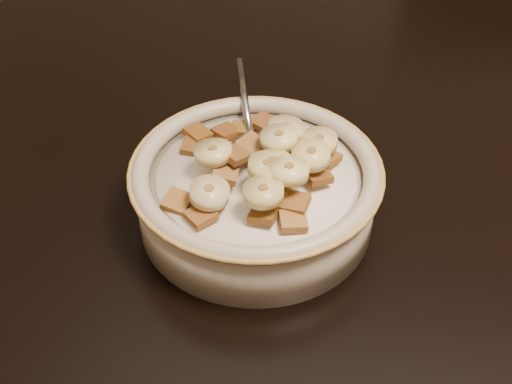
# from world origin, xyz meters

# --- Properties ---
(chair) EXTENTS (0.52, 0.52, 0.96)m
(chair) POSITION_xyz_m (0.05, 0.49, 0.48)
(chair) COLOR black
(chair) RESTS_ON floor
(cereal_bowl) EXTENTS (0.20, 0.20, 0.05)m
(cereal_bowl) POSITION_xyz_m (-0.26, -0.09, 0.77)
(cereal_bowl) COLOR #ABA48B
(cereal_bowl) RESTS_ON table
(milk) EXTENTS (0.17, 0.17, 0.00)m
(milk) POSITION_xyz_m (-0.26, -0.09, 0.80)
(milk) COLOR white
(milk) RESTS_ON cereal_bowl
(spoon) EXTENTS (0.05, 0.06, 0.01)m
(spoon) POSITION_xyz_m (-0.27, -0.06, 0.80)
(spoon) COLOR #979AA1
(spoon) RESTS_ON cereal_bowl
(cereal_square_0) EXTENTS (0.03, 0.03, 0.01)m
(cereal_square_0) POSITION_xyz_m (-0.27, -0.02, 0.80)
(cereal_square_0) COLOR brown
(cereal_square_0) RESTS_ON milk
(cereal_square_1) EXTENTS (0.02, 0.02, 0.01)m
(cereal_square_1) POSITION_xyz_m (-0.22, -0.13, 0.81)
(cereal_square_1) COLOR brown
(cereal_square_1) RESTS_ON milk
(cereal_square_2) EXTENTS (0.03, 0.03, 0.01)m
(cereal_square_2) POSITION_xyz_m (-0.22, -0.14, 0.81)
(cereal_square_2) COLOR olive
(cereal_square_2) RESTS_ON milk
(cereal_square_3) EXTENTS (0.02, 0.02, 0.01)m
(cereal_square_3) POSITION_xyz_m (-0.24, -0.11, 0.81)
(cereal_square_3) COLOR brown
(cereal_square_3) RESTS_ON milk
(cereal_square_4) EXTENTS (0.03, 0.03, 0.01)m
(cereal_square_4) POSITION_xyz_m (-0.29, -0.09, 0.81)
(cereal_square_4) COLOR #94541B
(cereal_square_4) RESTS_ON milk
(cereal_square_5) EXTENTS (0.03, 0.03, 0.01)m
(cereal_square_5) POSITION_xyz_m (-0.29, -0.13, 0.81)
(cereal_square_5) COLOR #986126
(cereal_square_5) RESTS_ON milk
(cereal_square_6) EXTENTS (0.02, 0.03, 0.01)m
(cereal_square_6) POSITION_xyz_m (-0.25, -0.06, 0.81)
(cereal_square_6) COLOR brown
(cereal_square_6) RESTS_ON milk
(cereal_square_7) EXTENTS (0.03, 0.03, 0.01)m
(cereal_square_7) POSITION_xyz_m (-0.28, -0.09, 0.82)
(cereal_square_7) COLOR brown
(cereal_square_7) RESTS_ON milk
(cereal_square_8) EXTENTS (0.02, 0.02, 0.01)m
(cereal_square_8) POSITION_xyz_m (-0.25, -0.14, 0.81)
(cereal_square_8) COLOR brown
(cereal_square_8) RESTS_ON milk
(cereal_square_9) EXTENTS (0.03, 0.03, 0.01)m
(cereal_square_9) POSITION_xyz_m (-0.25, -0.06, 0.81)
(cereal_square_9) COLOR brown
(cereal_square_9) RESTS_ON milk
(cereal_square_10) EXTENTS (0.03, 0.03, 0.01)m
(cereal_square_10) POSITION_xyz_m (-0.32, -0.05, 0.81)
(cereal_square_10) COLOR brown
(cereal_square_10) RESTS_ON milk
(cereal_square_11) EXTENTS (0.03, 0.03, 0.01)m
(cereal_square_11) POSITION_xyz_m (-0.27, -0.08, 0.82)
(cereal_square_11) COLOR olive
(cereal_square_11) RESTS_ON milk
(cereal_square_12) EXTENTS (0.02, 0.02, 0.01)m
(cereal_square_12) POSITION_xyz_m (-0.32, -0.07, 0.80)
(cereal_square_12) COLOR brown
(cereal_square_12) RESTS_ON milk
(cereal_square_13) EXTENTS (0.03, 0.03, 0.01)m
(cereal_square_13) POSITION_xyz_m (-0.21, -0.09, 0.81)
(cereal_square_13) COLOR brown
(cereal_square_13) RESTS_ON milk
(cereal_square_14) EXTENTS (0.03, 0.03, 0.01)m
(cereal_square_14) POSITION_xyz_m (-0.25, -0.11, 0.81)
(cereal_square_14) COLOR brown
(cereal_square_14) RESTS_ON milk
(cereal_square_15) EXTENTS (0.02, 0.02, 0.01)m
(cereal_square_15) POSITION_xyz_m (-0.29, -0.04, 0.80)
(cereal_square_15) COLOR brown
(cereal_square_15) RESTS_ON milk
(cereal_square_16) EXTENTS (0.02, 0.02, 0.01)m
(cereal_square_16) POSITION_xyz_m (-0.32, -0.14, 0.80)
(cereal_square_16) COLOR brown
(cereal_square_16) RESTS_ON milk
(cereal_square_17) EXTENTS (0.02, 0.02, 0.01)m
(cereal_square_17) POSITION_xyz_m (-0.28, -0.11, 0.81)
(cereal_square_17) COLOR brown
(cereal_square_17) RESTS_ON milk
(cereal_square_18) EXTENTS (0.03, 0.03, 0.01)m
(cereal_square_18) POSITION_xyz_m (-0.30, -0.04, 0.80)
(cereal_square_18) COLOR brown
(cereal_square_18) RESTS_ON milk
(cereal_square_19) EXTENTS (0.03, 0.03, 0.01)m
(cereal_square_19) POSITION_xyz_m (-0.29, -0.15, 0.80)
(cereal_square_19) COLOR brown
(cereal_square_19) RESTS_ON milk
(cereal_square_20) EXTENTS (0.03, 0.03, 0.01)m
(cereal_square_20) POSITION_xyz_m (-0.21, -0.06, 0.81)
(cereal_square_20) COLOR brown
(cereal_square_20) RESTS_ON milk
(banana_slice_0) EXTENTS (0.04, 0.04, 0.01)m
(banana_slice_0) POSITION_xyz_m (-0.30, -0.10, 0.82)
(banana_slice_0) COLOR beige
(banana_slice_0) RESTS_ON milk
(banana_slice_1) EXTENTS (0.04, 0.04, 0.01)m
(banana_slice_1) POSITION_xyz_m (-0.22, -0.06, 0.82)
(banana_slice_1) COLOR #E9CF7F
(banana_slice_1) RESTS_ON milk
(banana_slice_2) EXTENTS (0.04, 0.04, 0.01)m
(banana_slice_2) POSITION_xyz_m (-0.22, -0.09, 0.83)
(banana_slice_2) COLOR #FAD683
(banana_slice_2) RESTS_ON milk
(banana_slice_3) EXTENTS (0.04, 0.04, 0.01)m
(banana_slice_3) POSITION_xyz_m (-0.25, -0.11, 0.83)
(banana_slice_3) COLOR #CFC677
(banana_slice_3) RESTS_ON milk
(banana_slice_4) EXTENTS (0.04, 0.04, 0.01)m
(banana_slice_4) POSITION_xyz_m (-0.25, -0.08, 0.83)
(banana_slice_4) COLOR #F5E17D
(banana_slice_4) RESTS_ON milk
(banana_slice_5) EXTENTS (0.04, 0.04, 0.01)m
(banana_slice_5) POSITION_xyz_m (-0.23, -0.11, 0.83)
(banana_slice_5) COLOR #F9ED8F
(banana_slice_5) RESTS_ON milk
(banana_slice_6) EXTENTS (0.04, 0.04, 0.01)m
(banana_slice_6) POSITION_xyz_m (-0.29, -0.14, 0.82)
(banana_slice_6) COLOR beige
(banana_slice_6) RESTS_ON milk
(banana_slice_7) EXTENTS (0.04, 0.04, 0.01)m
(banana_slice_7) POSITION_xyz_m (-0.25, -0.06, 0.82)
(banana_slice_7) COLOR #FFE796
(banana_slice_7) RESTS_ON milk
(banana_slice_8) EXTENTS (0.04, 0.04, 0.01)m
(banana_slice_8) POSITION_xyz_m (-0.25, -0.14, 0.82)
(banana_slice_8) COLOR #E0C56C
(banana_slice_8) RESTS_ON milk
(banana_slice_9) EXTENTS (0.03, 0.03, 0.01)m
(banana_slice_9) POSITION_xyz_m (-0.25, -0.11, 0.83)
(banana_slice_9) COLOR #FFDF8B
(banana_slice_9) RESTS_ON milk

